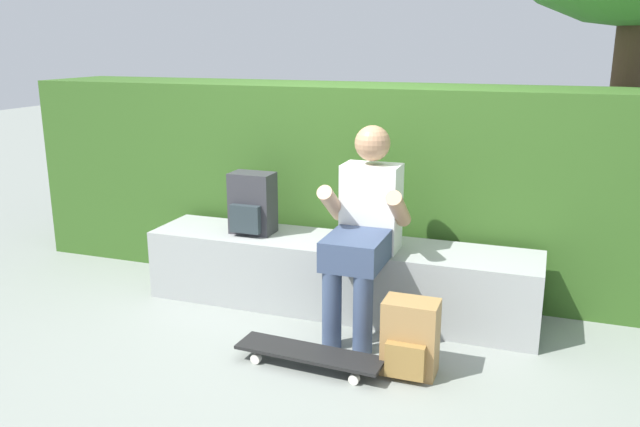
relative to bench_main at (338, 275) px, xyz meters
The scene contains 7 objects.
ground_plane 0.45m from the bench_main, 90.00° to the right, with size 24.00×24.00×0.00m, color gray.
bench_main is the anchor object (origin of this frame).
person_skater 0.53m from the bench_main, 43.41° to the right, with size 0.49×0.62×1.20m.
skateboard_near_person 0.82m from the bench_main, 82.36° to the right, with size 0.81×0.24×0.09m.
backpack_on_bench 0.72m from the bench_main, behind, with size 0.28×0.23×0.40m.
backpack_on_ground 0.92m from the bench_main, 47.89° to the right, with size 0.28×0.23×0.40m.
hedge_row 0.84m from the bench_main, 84.52° to the left, with size 5.24×0.74×1.38m.
Camera 1 is at (1.21, -3.31, 1.67)m, focal length 36.23 mm.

